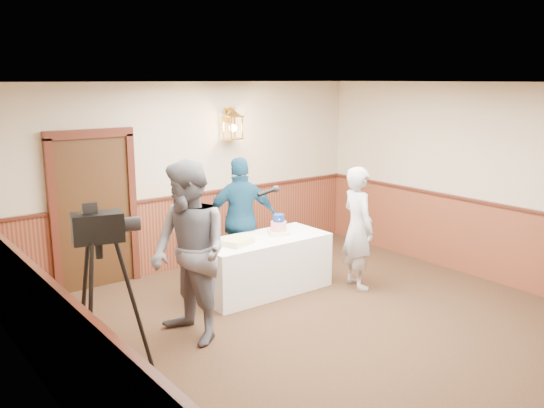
{
  "coord_description": "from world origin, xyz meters",
  "views": [
    {
      "loc": [
        -4.28,
        -4.1,
        2.83
      ],
      "look_at": [
        0.12,
        1.7,
        1.25
      ],
      "focal_mm": 38.0,
      "sensor_mm": 36.0,
      "label": 1
    }
  ],
  "objects_px": {
    "assistant_p": "(242,219)",
    "tiered_cake": "(279,226)",
    "interviewer": "(189,253)",
    "baker": "(358,228)",
    "sheet_cake_green": "(217,242)",
    "display_table": "(263,264)",
    "tv_camera_rig": "(104,318)",
    "sheet_cake_yellow": "(237,241)"
  },
  "relations": [
    {
      "from": "display_table",
      "to": "sheet_cake_yellow",
      "type": "bearing_deg",
      "value": -173.2
    },
    {
      "from": "display_table",
      "to": "assistant_p",
      "type": "height_order",
      "value": "assistant_p"
    },
    {
      "from": "sheet_cake_yellow",
      "to": "interviewer",
      "type": "relative_size",
      "value": 0.19
    },
    {
      "from": "interviewer",
      "to": "baker",
      "type": "height_order",
      "value": "interviewer"
    },
    {
      "from": "interviewer",
      "to": "assistant_p",
      "type": "xyz_separation_m",
      "value": [
        1.56,
        1.29,
        -0.11
      ]
    },
    {
      "from": "assistant_p",
      "to": "tiered_cake",
      "type": "bearing_deg",
      "value": 138.21
    },
    {
      "from": "tv_camera_rig",
      "to": "baker",
      "type": "bearing_deg",
      "value": 22.83
    },
    {
      "from": "baker",
      "to": "tv_camera_rig",
      "type": "bearing_deg",
      "value": 114.83
    },
    {
      "from": "tiered_cake",
      "to": "tv_camera_rig",
      "type": "xyz_separation_m",
      "value": [
        -3.01,
        -1.35,
        -0.08
      ]
    },
    {
      "from": "tiered_cake",
      "to": "sheet_cake_green",
      "type": "xyz_separation_m",
      "value": [
        -0.94,
        0.07,
        -0.08
      ]
    },
    {
      "from": "tiered_cake",
      "to": "assistant_p",
      "type": "distance_m",
      "value": 0.6
    },
    {
      "from": "sheet_cake_green",
      "to": "assistant_p",
      "type": "height_order",
      "value": "assistant_p"
    },
    {
      "from": "sheet_cake_yellow",
      "to": "tv_camera_rig",
      "type": "distance_m",
      "value": 2.61
    },
    {
      "from": "sheet_cake_yellow",
      "to": "assistant_p",
      "type": "xyz_separation_m",
      "value": [
        0.49,
        0.62,
        0.1
      ]
    },
    {
      "from": "sheet_cake_green",
      "to": "tv_camera_rig",
      "type": "distance_m",
      "value": 2.51
    },
    {
      "from": "tiered_cake",
      "to": "baker",
      "type": "xyz_separation_m",
      "value": [
        0.85,
        -0.67,
        -0.01
      ]
    },
    {
      "from": "display_table",
      "to": "sheet_cake_green",
      "type": "relative_size",
      "value": 6.1
    },
    {
      "from": "sheet_cake_yellow",
      "to": "tiered_cake",
      "type": "bearing_deg",
      "value": 5.83
    },
    {
      "from": "sheet_cake_green",
      "to": "interviewer",
      "type": "bearing_deg",
      "value": -136.42
    },
    {
      "from": "display_table",
      "to": "sheet_cake_green",
      "type": "xyz_separation_m",
      "value": [
        -0.66,
        0.09,
        0.41
      ]
    },
    {
      "from": "interviewer",
      "to": "assistant_p",
      "type": "bearing_deg",
      "value": 125.45
    },
    {
      "from": "interviewer",
      "to": "baker",
      "type": "distance_m",
      "value": 2.66
    },
    {
      "from": "display_table",
      "to": "tv_camera_rig",
      "type": "relative_size",
      "value": 1.04
    },
    {
      "from": "tv_camera_rig",
      "to": "tiered_cake",
      "type": "bearing_deg",
      "value": 37.07
    },
    {
      "from": "tiered_cake",
      "to": "assistant_p",
      "type": "xyz_separation_m",
      "value": [
        -0.24,
        0.54,
        0.03
      ]
    },
    {
      "from": "display_table",
      "to": "sheet_cake_yellow",
      "type": "distance_m",
      "value": 0.61
    },
    {
      "from": "baker",
      "to": "display_table",
      "type": "bearing_deg",
      "value": 74.97
    },
    {
      "from": "tiered_cake",
      "to": "assistant_p",
      "type": "height_order",
      "value": "assistant_p"
    },
    {
      "from": "interviewer",
      "to": "assistant_p",
      "type": "distance_m",
      "value": 2.03
    },
    {
      "from": "sheet_cake_yellow",
      "to": "tv_camera_rig",
      "type": "height_order",
      "value": "tv_camera_rig"
    },
    {
      "from": "sheet_cake_yellow",
      "to": "baker",
      "type": "height_order",
      "value": "baker"
    },
    {
      "from": "tiered_cake",
      "to": "interviewer",
      "type": "distance_m",
      "value": 1.96
    },
    {
      "from": "sheet_cake_green",
      "to": "assistant_p",
      "type": "relative_size",
      "value": 0.17
    },
    {
      "from": "tiered_cake",
      "to": "sheet_cake_yellow",
      "type": "xyz_separation_m",
      "value": [
        -0.73,
        -0.07,
        -0.07
      ]
    },
    {
      "from": "tv_camera_rig",
      "to": "sheet_cake_yellow",
      "type": "bearing_deg",
      "value": 42.17
    },
    {
      "from": "assistant_p",
      "to": "tv_camera_rig",
      "type": "height_order",
      "value": "assistant_p"
    },
    {
      "from": "sheet_cake_yellow",
      "to": "sheet_cake_green",
      "type": "distance_m",
      "value": 0.26
    },
    {
      "from": "sheet_cake_yellow",
      "to": "assistant_p",
      "type": "bearing_deg",
      "value": 51.82
    },
    {
      "from": "tiered_cake",
      "to": "tv_camera_rig",
      "type": "relative_size",
      "value": 0.21
    },
    {
      "from": "tiered_cake",
      "to": "interviewer",
      "type": "bearing_deg",
      "value": -157.47
    },
    {
      "from": "baker",
      "to": "assistant_p",
      "type": "xyz_separation_m",
      "value": [
        -1.1,
        1.22,
        0.04
      ]
    },
    {
      "from": "display_table",
      "to": "tiered_cake",
      "type": "relative_size",
      "value": 5.03
    }
  ]
}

